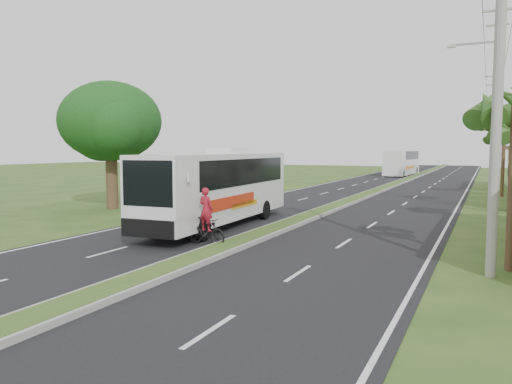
% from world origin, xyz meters
% --- Properties ---
extents(ground, '(180.00, 180.00, 0.00)m').
position_xyz_m(ground, '(0.00, 0.00, 0.00)').
color(ground, '#29491A').
rests_on(ground, ground).
extents(road_asphalt, '(14.00, 160.00, 0.02)m').
position_xyz_m(road_asphalt, '(0.00, 20.00, 0.01)').
color(road_asphalt, black).
rests_on(road_asphalt, ground).
extents(median_strip, '(1.20, 160.00, 0.18)m').
position_xyz_m(median_strip, '(0.00, 20.00, 0.10)').
color(median_strip, gray).
rests_on(median_strip, ground).
extents(lane_edge_left, '(0.12, 160.00, 0.01)m').
position_xyz_m(lane_edge_left, '(-6.70, 20.00, 0.00)').
color(lane_edge_left, silver).
rests_on(lane_edge_left, ground).
extents(lane_edge_right, '(0.12, 160.00, 0.01)m').
position_xyz_m(lane_edge_right, '(6.70, 20.00, 0.00)').
color(lane_edge_right, silver).
rests_on(lane_edge_right, ground).
extents(palm_verge_c, '(2.40, 2.40, 5.85)m').
position_xyz_m(palm_verge_c, '(8.80, 19.00, 5.12)').
color(palm_verge_c, '#473321').
rests_on(palm_verge_c, ground).
extents(palm_verge_d, '(2.40, 2.40, 5.25)m').
position_xyz_m(palm_verge_d, '(9.30, 28.00, 4.55)').
color(palm_verge_d, '#473321').
rests_on(palm_verge_d, ground).
extents(shade_tree, '(6.30, 6.00, 7.54)m').
position_xyz_m(shade_tree, '(-12.11, 10.02, 5.03)').
color(shade_tree, '#473321').
rests_on(shade_tree, ground).
extents(utility_pole_a, '(1.60, 0.28, 11.00)m').
position_xyz_m(utility_pole_a, '(8.50, 2.00, 5.67)').
color(utility_pole_a, gray).
rests_on(utility_pole_a, ground).
extents(utility_pole_b, '(3.20, 0.28, 12.00)m').
position_xyz_m(utility_pole_b, '(8.47, 18.00, 6.26)').
color(utility_pole_b, gray).
rests_on(utility_pole_b, ground).
extents(utility_pole_c, '(1.60, 0.28, 11.00)m').
position_xyz_m(utility_pole_c, '(8.50, 38.00, 5.67)').
color(utility_pole_c, gray).
rests_on(utility_pole_c, ground).
extents(utility_pole_d, '(1.60, 0.28, 10.50)m').
position_xyz_m(utility_pole_d, '(8.50, 58.00, 5.42)').
color(utility_pole_d, gray).
rests_on(utility_pole_d, ground).
extents(coach_bus_main, '(2.80, 11.28, 3.62)m').
position_xyz_m(coach_bus_main, '(-2.82, 6.71, 1.99)').
color(coach_bus_main, silver).
rests_on(coach_bus_main, ground).
extents(coach_bus_far, '(3.05, 11.55, 3.33)m').
position_xyz_m(coach_bus_far, '(-2.19, 55.49, 1.89)').
color(coach_bus_far, white).
rests_on(coach_bus_far, ground).
extents(motorcyclist, '(1.77, 0.75, 2.16)m').
position_xyz_m(motorcyclist, '(-1.06, 2.53, 0.77)').
color(motorcyclist, black).
rests_on(motorcyclist, ground).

